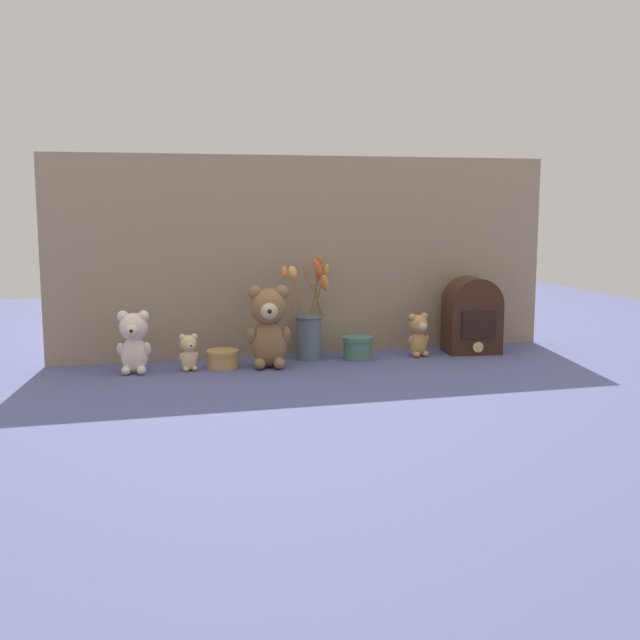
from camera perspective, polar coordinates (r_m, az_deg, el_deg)
ground_plane at (r=2.53m, az=0.12°, el=-3.09°), size 4.00×4.00×0.00m
backdrop_wall at (r=2.65m, az=-0.84°, el=4.55°), size 1.68×0.02×0.65m
teddy_bear_large at (r=2.45m, az=-3.66°, el=-0.33°), size 0.14×0.13×0.25m
teddy_bear_medium at (r=2.43m, az=-13.10°, el=-1.44°), size 0.10×0.09×0.19m
teddy_bear_small at (r=2.65m, az=7.00°, el=-0.98°), size 0.08×0.07×0.14m
teddy_bear_tiny at (r=2.45m, az=-9.33°, el=-2.21°), size 0.06×0.06×0.11m
flower_vase at (r=2.58m, az=-0.77°, el=-0.40°), size 0.17×0.16×0.34m
vintage_radio at (r=2.74m, az=10.76°, el=0.31°), size 0.19×0.14×0.26m
decorative_tin_tall at (r=2.60m, az=2.70°, el=-1.96°), size 0.10×0.10×0.07m
decorative_tin_short at (r=2.48m, az=-6.93°, el=-2.76°), size 0.10×0.10×0.06m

